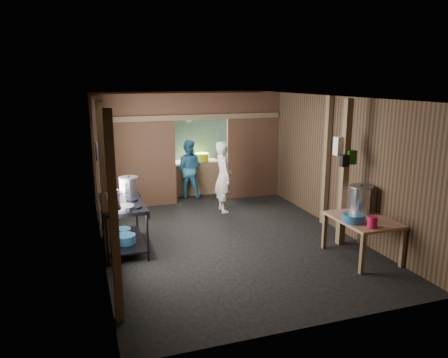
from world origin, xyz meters
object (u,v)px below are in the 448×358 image
object	(u,v)px
gas_range	(123,225)
stove_pot_large	(129,186)
pink_bucket	(372,222)
prep_table	(362,238)
yellow_tub	(202,157)
cook	(223,177)
stock_pot	(360,199)

from	to	relation	value
gas_range	stove_pot_large	distance (m)	0.74
pink_bucket	prep_table	bearing A→B (deg)	70.21
pink_bucket	yellow_tub	bearing A→B (deg)	102.89
prep_table	cook	distance (m)	3.48
stove_pot_large	gas_range	bearing A→B (deg)	-111.74
cook	stock_pot	bearing A→B (deg)	-149.50
stock_pot	cook	bearing A→B (deg)	118.31
gas_range	prep_table	size ratio (longest dim) A/B	1.27
gas_range	pink_bucket	world-z (taller)	gas_range
gas_range	stock_pot	size ratio (longest dim) A/B	3.07
pink_bucket	cook	bearing A→B (deg)	108.47
prep_table	pink_bucket	size ratio (longest dim) A/B	6.37
yellow_tub	cook	xyz separation A→B (m)	(0.01, -1.71, -0.15)
stove_pot_large	pink_bucket	world-z (taller)	stove_pot_large
stock_pot	pink_bucket	xyz separation A→B (m)	(-0.33, -0.76, -0.13)
pink_bucket	stove_pot_large	bearing A→B (deg)	143.59
stock_pot	pink_bucket	distance (m)	0.84
stock_pot	gas_range	bearing A→B (deg)	161.36
prep_table	stove_pot_large	world-z (taller)	stove_pot_large
gas_range	pink_bucket	distance (m)	4.13
prep_table	yellow_tub	size ratio (longest dim) A/B	3.23
pink_bucket	gas_range	bearing A→B (deg)	149.79
yellow_tub	cook	size ratio (longest dim) A/B	0.22
prep_table	yellow_tub	distance (m)	5.11
cook	gas_range	bearing A→B (deg)	125.23
cook	yellow_tub	bearing A→B (deg)	2.56
stove_pot_large	yellow_tub	distance (m)	3.55
gas_range	stove_pot_large	size ratio (longest dim) A/B	4.21
stock_pot	stove_pot_large	bearing A→B (deg)	154.94
prep_table	pink_bucket	distance (m)	0.62
stock_pot	yellow_tub	world-z (taller)	stock_pot
stove_pot_large	pink_bucket	size ratio (longest dim) A/B	1.92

